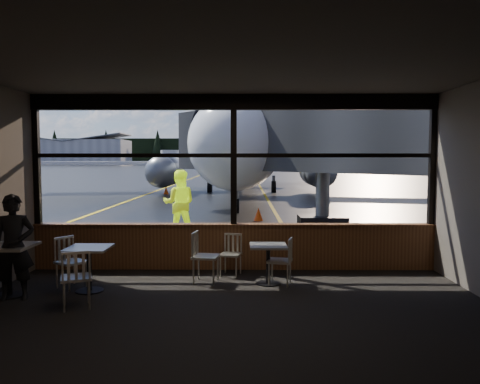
{
  "coord_description": "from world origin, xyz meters",
  "views": [
    {
      "loc": [
        0.21,
        -9.33,
        2.22
      ],
      "look_at": [
        0.12,
        1.0,
        1.5
      ],
      "focal_mm": 35.0,
      "sensor_mm": 36.0,
      "label": 1
    }
  ],
  "objects_px": {
    "cafe_table_mid": "(89,269)",
    "cone_wing": "(166,190)",
    "airliner": "(241,114)",
    "cone_nose": "(258,214)",
    "chair_near_n": "(231,255)",
    "passenger": "(14,247)",
    "chair_near_e": "(280,261)",
    "chair_mid_s": "(76,278)",
    "ground_crew": "(179,203)",
    "cafe_table_left": "(9,271)",
    "chair_near_w": "(206,257)",
    "chair_mid_w": "(71,263)",
    "cafe_table_near": "(268,265)",
    "jet_bridge": "(352,149)"
  },
  "relations": [
    {
      "from": "cafe_table_mid",
      "to": "cone_nose",
      "type": "height_order",
      "value": "cafe_table_mid"
    },
    {
      "from": "chair_mid_s",
      "to": "cafe_table_left",
      "type": "bearing_deg",
      "value": 135.64
    },
    {
      "from": "jet_bridge",
      "to": "cafe_table_left",
      "type": "bearing_deg",
      "value": -134.15
    },
    {
      "from": "chair_near_w",
      "to": "passenger",
      "type": "relative_size",
      "value": 0.55
    },
    {
      "from": "airliner",
      "to": "chair_mid_s",
      "type": "bearing_deg",
      "value": -94.88
    },
    {
      "from": "jet_bridge",
      "to": "chair_mid_s",
      "type": "xyz_separation_m",
      "value": [
        -5.89,
        -8.0,
        -2.09
      ]
    },
    {
      "from": "cone_wing",
      "to": "ground_crew",
      "type": "bearing_deg",
      "value": -79.19
    },
    {
      "from": "chair_near_n",
      "to": "cafe_table_mid",
      "type": "bearing_deg",
      "value": 40.41
    },
    {
      "from": "cafe_table_left",
      "to": "cone_nose",
      "type": "relative_size",
      "value": 1.8
    },
    {
      "from": "passenger",
      "to": "chair_near_n",
      "type": "bearing_deg",
      "value": 9.4
    },
    {
      "from": "cone_nose",
      "to": "chair_near_w",
      "type": "bearing_deg",
      "value": -97.97
    },
    {
      "from": "airliner",
      "to": "cone_nose",
      "type": "relative_size",
      "value": 72.21
    },
    {
      "from": "chair_near_n",
      "to": "ground_crew",
      "type": "bearing_deg",
      "value": -55.57
    },
    {
      "from": "cafe_table_near",
      "to": "cone_nose",
      "type": "distance_m",
      "value": 8.68
    },
    {
      "from": "chair_near_n",
      "to": "cone_nose",
      "type": "xyz_separation_m",
      "value": [
        0.77,
        8.07,
        -0.17
      ]
    },
    {
      "from": "chair_near_w",
      "to": "cone_wing",
      "type": "xyz_separation_m",
      "value": [
        -4.33,
        21.58,
        -0.23
      ]
    },
    {
      "from": "jet_bridge",
      "to": "chair_mid_w",
      "type": "relative_size",
      "value": 13.07
    },
    {
      "from": "chair_near_n",
      "to": "cone_nose",
      "type": "height_order",
      "value": "chair_near_n"
    },
    {
      "from": "cafe_table_near",
      "to": "cafe_table_left",
      "type": "xyz_separation_m",
      "value": [
        -4.24,
        -0.78,
        0.07
      ]
    },
    {
      "from": "cafe_table_left",
      "to": "chair_near_n",
      "type": "bearing_deg",
      "value": 21.46
    },
    {
      "from": "chair_near_n",
      "to": "cone_nose",
      "type": "bearing_deg",
      "value": -80.62
    },
    {
      "from": "chair_mid_s",
      "to": "ground_crew",
      "type": "height_order",
      "value": "ground_crew"
    },
    {
      "from": "airliner",
      "to": "cafe_table_near",
      "type": "bearing_deg",
      "value": -87.77
    },
    {
      "from": "cafe_table_left",
      "to": "cafe_table_near",
      "type": "bearing_deg",
      "value": 10.48
    },
    {
      "from": "passenger",
      "to": "cone_wing",
      "type": "xyz_separation_m",
      "value": [
        -1.39,
        22.61,
        -0.61
      ]
    },
    {
      "from": "airliner",
      "to": "cone_nose",
      "type": "distance_m",
      "value": 14.66
    },
    {
      "from": "chair_near_e",
      "to": "passenger",
      "type": "distance_m",
      "value": 4.37
    },
    {
      "from": "chair_near_e",
      "to": "cone_wing",
      "type": "distance_m",
      "value": 22.44
    },
    {
      "from": "cafe_table_left",
      "to": "cone_wing",
      "type": "bearing_deg",
      "value": 93.09
    },
    {
      "from": "chair_mid_w",
      "to": "chair_mid_s",
      "type": "bearing_deg",
      "value": 57.27
    },
    {
      "from": "cafe_table_mid",
      "to": "chair_near_n",
      "type": "xyz_separation_m",
      "value": [
        2.34,
        1.12,
        0.02
      ]
    },
    {
      "from": "passenger",
      "to": "ground_crew",
      "type": "xyz_separation_m",
      "value": [
        1.77,
        6.08,
        0.12
      ]
    },
    {
      "from": "chair_mid_s",
      "to": "cone_nose",
      "type": "xyz_separation_m",
      "value": [
        3.02,
        10.05,
        -0.22
      ]
    },
    {
      "from": "chair_mid_s",
      "to": "cafe_table_mid",
      "type": "bearing_deg",
      "value": 75.93
    },
    {
      "from": "cafe_table_mid",
      "to": "cone_wing",
      "type": "distance_m",
      "value": 22.3
    },
    {
      "from": "chair_near_e",
      "to": "cone_nose",
      "type": "distance_m",
      "value": 8.74
    },
    {
      "from": "chair_near_e",
      "to": "cone_nose",
      "type": "height_order",
      "value": "chair_near_e"
    },
    {
      "from": "cafe_table_left",
      "to": "chair_near_w",
      "type": "relative_size",
      "value": 0.91
    },
    {
      "from": "cafe_table_left",
      "to": "chair_near_w",
      "type": "distance_m",
      "value": 3.24
    },
    {
      "from": "jet_bridge",
      "to": "cafe_table_left",
      "type": "distance_m",
      "value": 10.55
    },
    {
      "from": "chair_mid_s",
      "to": "ground_crew",
      "type": "bearing_deg",
      "value": 64.04
    },
    {
      "from": "airliner",
      "to": "cafe_table_left",
      "type": "xyz_separation_m",
      "value": [
        -3.62,
        -23.25,
        -4.76
      ]
    },
    {
      "from": "chair_near_e",
      "to": "chair_mid_s",
      "type": "relative_size",
      "value": 0.94
    },
    {
      "from": "chair_mid_w",
      "to": "ground_crew",
      "type": "height_order",
      "value": "ground_crew"
    },
    {
      "from": "chair_near_w",
      "to": "airliner",
      "type": "bearing_deg",
      "value": -172.36
    },
    {
      "from": "chair_near_e",
      "to": "airliner",
      "type": "bearing_deg",
      "value": 15.6
    },
    {
      "from": "airliner",
      "to": "cone_nose",
      "type": "xyz_separation_m",
      "value": [
        0.7,
        -13.78,
        -4.95
      ]
    },
    {
      "from": "cone_nose",
      "to": "cone_wing",
      "type": "xyz_separation_m",
      "value": [
        -5.54,
        12.98,
        -0.0
      ]
    },
    {
      "from": "jet_bridge",
      "to": "ground_crew",
      "type": "xyz_separation_m",
      "value": [
        -5.26,
        -1.5,
        -1.58
      ]
    },
    {
      "from": "chair_near_n",
      "to": "passenger",
      "type": "height_order",
      "value": "passenger"
    }
  ]
}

